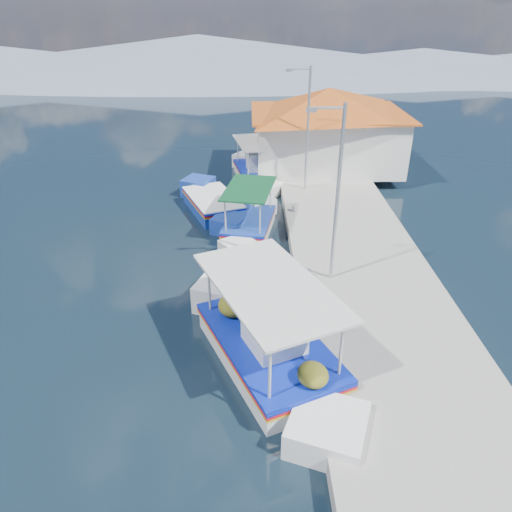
{
  "coord_description": "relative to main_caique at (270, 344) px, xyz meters",
  "views": [
    {
      "loc": [
        1.77,
        -12.54,
        9.19
      ],
      "look_at": [
        1.95,
        2.12,
        1.3
      ],
      "focal_mm": 33.54,
      "sensor_mm": 36.0,
      "label": 1
    }
  ],
  "objects": [
    {
      "name": "main_caique",
      "position": [
        0.0,
        0.0,
        0.0
      ],
      "size": [
        4.83,
        7.99,
        2.89
      ],
      "rotation": [
        0.0,
        0.0,
        -0.42
      ],
      "color": "white",
      "rests_on": "ground"
    },
    {
      "name": "caique_far",
      "position": [
        -0.16,
        15.7,
        -0.1
      ],
      "size": [
        2.93,
        6.84,
        2.44
      ],
      "rotation": [
        0.0,
        0.0,
        -0.2
      ],
      "color": "white",
      "rests_on": "ground"
    },
    {
      "name": "caique_blue_hull",
      "position": [
        -2.31,
        11.0,
        -0.23
      ],
      "size": [
        3.64,
        6.33,
        1.21
      ],
      "rotation": [
        0.0,
        0.0,
        -0.38
      ],
      "color": "navy",
      "rests_on": "ground"
    },
    {
      "name": "bollards",
      "position": [
        1.51,
        7.05,
        0.09
      ],
      "size": [
        0.2,
        17.2,
        0.3
      ],
      "color": "#A5A8AD",
      "rests_on": "quay"
    },
    {
      "name": "lamp_post_near",
      "position": [
        2.22,
        3.8,
        3.3
      ],
      "size": [
        1.21,
        0.14,
        6.0
      ],
      "color": "#A5A8AD",
      "rests_on": "quay"
    },
    {
      "name": "harbor_building",
      "position": [
        3.9,
        16.8,
        2.22
      ],
      "size": [
        10.49,
        10.49,
        4.4
      ],
      "color": "silver",
      "rests_on": "quay"
    },
    {
      "name": "quay",
      "position": [
        3.61,
        7.8,
        -0.31
      ],
      "size": [
        5.0,
        44.0,
        0.5
      ],
      "primitive_type": "cube",
      "color": "gray",
      "rests_on": "ground"
    },
    {
      "name": "lamp_post_far",
      "position": [
        2.22,
        12.8,
        3.3
      ],
      "size": [
        1.21,
        0.14,
        6.0
      ],
      "color": "#A5A8AD",
      "rests_on": "quay"
    },
    {
      "name": "ground",
      "position": [
        -2.29,
        1.8,
        -0.56
      ],
      "size": [
        160.0,
        160.0,
        0.0
      ],
      "primitive_type": "plane",
      "color": "black",
      "rests_on": "ground"
    },
    {
      "name": "mountain_ridge",
      "position": [
        4.25,
        57.8,
        1.48
      ],
      "size": [
        171.4,
        96.0,
        5.5
      ],
      "color": "slate",
      "rests_on": "ground"
    },
    {
      "name": "caique_green_canopy",
      "position": [
        -0.59,
        8.65,
        -0.21
      ],
      "size": [
        2.63,
        6.16,
        2.35
      ],
      "rotation": [
        0.0,
        0.0,
        0.19
      ],
      "color": "white",
      "rests_on": "ground"
    }
  ]
}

